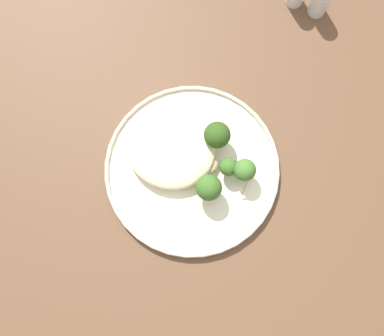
{
  "coord_description": "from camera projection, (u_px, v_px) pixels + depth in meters",
  "views": [
    {
      "loc": [
        -0.02,
        0.19,
        1.52
      ],
      "look_at": [
        0.05,
        0.05,
        0.76
      ],
      "focal_mm": 44.26,
      "sensor_mm": 36.0,
      "label": 1
    }
  ],
  "objects": [
    {
      "name": "seared_scallop_center_golden",
      "position": [
        179.0,
        126.0,
        0.79
      ],
      "size": [
        0.03,
        0.03,
        0.02
      ],
      "color": "beige",
      "rests_on": "dinner_plate"
    },
    {
      "name": "seared_scallop_tilted_round",
      "position": [
        136.0,
        156.0,
        0.78
      ],
      "size": [
        0.03,
        0.03,
        0.02
      ],
      "color": "#E5C689",
      "rests_on": "dinner_plate"
    },
    {
      "name": "salt_shaker",
      "position": [
        321.0,
        1.0,
        0.82
      ],
      "size": [
        0.03,
        0.03,
        0.07
      ],
      "color": "white",
      "rests_on": "wooden_dining_table"
    },
    {
      "name": "seared_scallop_large_seared",
      "position": [
        178.0,
        146.0,
        0.78
      ],
      "size": [
        0.03,
        0.03,
        0.02
      ],
      "color": "#E5C689",
      "rests_on": "dinner_plate"
    },
    {
      "name": "onion_sliver_long_sliver",
      "position": [
        249.0,
        182.0,
        0.77
      ],
      "size": [
        0.01,
        0.06,
        0.0
      ],
      "primitive_type": "cube",
      "rotation": [
        0.0,
        0.0,
        4.82
      ],
      "color": "silver",
      "rests_on": "dinner_plate"
    },
    {
      "name": "broccoli_floret_center_pile",
      "position": [
        217.0,
        135.0,
        0.76
      ],
      "size": [
        0.04,
        0.04,
        0.06
      ],
      "color": "#89A356",
      "rests_on": "dinner_plate"
    },
    {
      "name": "broccoli_floret_near_rim",
      "position": [
        226.0,
        166.0,
        0.76
      ],
      "size": [
        0.03,
        0.03,
        0.04
      ],
      "color": "#89A356",
      "rests_on": "dinner_plate"
    },
    {
      "name": "broccoli_floret_small_sprig",
      "position": [
        209.0,
        188.0,
        0.74
      ],
      "size": [
        0.04,
        0.04,
        0.06
      ],
      "color": "#89A356",
      "rests_on": "dinner_plate"
    },
    {
      "name": "onion_sliver_short_strip",
      "position": [
        196.0,
        177.0,
        0.78
      ],
      "size": [
        0.04,
        0.01,
        0.0
      ],
      "primitive_type": "cube",
      "rotation": [
        0.0,
        0.0,
        3.14
      ],
      "color": "silver",
      "rests_on": "dinner_plate"
    },
    {
      "name": "dinner_plate",
      "position": [
        192.0,
        169.0,
        0.79
      ],
      "size": [
        0.29,
        0.29,
        0.02
      ],
      "color": "beige",
      "rests_on": "wooden_dining_table"
    },
    {
      "name": "seared_scallop_left_edge",
      "position": [
        207.0,
        164.0,
        0.78
      ],
      "size": [
        0.03,
        0.03,
        0.01
      ],
      "color": "#E5C689",
      "rests_on": "dinner_plate"
    },
    {
      "name": "ground",
      "position": [
        213.0,
        209.0,
        1.52
      ],
      "size": [
        6.0,
        6.0,
        0.0
      ],
      "primitive_type": "plane",
      "color": "#2D2B28"
    },
    {
      "name": "noodle_bed",
      "position": [
        170.0,
        148.0,
        0.77
      ],
      "size": [
        0.15,
        0.14,
        0.04
      ],
      "color": "beige",
      "rests_on": "dinner_plate"
    },
    {
      "name": "broccoli_floret_rear_charred",
      "position": [
        245.0,
        170.0,
        0.75
      ],
      "size": [
        0.04,
        0.04,
        0.05
      ],
      "color": "#7A994C",
      "rests_on": "dinner_plate"
    },
    {
      "name": "wooden_dining_table",
      "position": [
        229.0,
        169.0,
        0.88
      ],
      "size": [
        1.4,
        1.0,
        0.74
      ],
      "color": "brown",
      "rests_on": "ground"
    }
  ]
}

